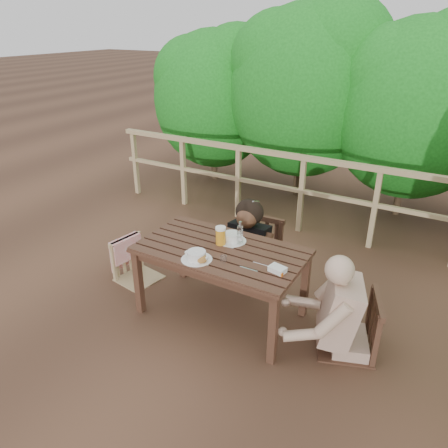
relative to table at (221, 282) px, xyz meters
The scene contains 16 objects.
ground 0.34m from the table, ahead, with size 60.00×60.00×0.00m, color brown.
table is the anchor object (origin of this frame).
chair_left 1.05m from the table, behind, with size 0.41×0.41×0.81m, color tan.
chair_far 0.89m from the table, 96.33° to the left, with size 0.51×0.51×1.03m, color #3D2519.
chair_right 1.15m from the table, ahead, with size 0.47×0.47×0.95m, color #3D2519.
woman 0.95m from the table, 96.19° to the left, with size 0.53×0.65×1.32m, color black, non-canonical shape.
diner_right 1.23m from the table, ahead, with size 0.57×0.70×1.41m, color tan, non-canonical shape.
railing 2.01m from the table, 90.00° to the left, with size 5.60×0.10×1.01m, color tan.
hedge_row 3.58m from the table, 82.87° to the left, with size 6.60×1.60×3.80m, color #176919, non-canonical shape.
soup_near 0.47m from the table, 108.00° to the right, with size 0.26×0.26×0.09m, color white.
soup_far 0.42m from the table, 87.29° to the left, with size 0.26×0.26×0.09m, color silver.
bread_roll 0.46m from the table, 99.91° to the right, with size 0.14×0.10×0.08m, color #A15F34.
beer_glass 0.43m from the table, 122.86° to the left, with size 0.09×0.09×0.18m, color gold.
bottle 0.49m from the table, 59.15° to the left, with size 0.05×0.05×0.23m, color silver.
tumbler 0.43m from the table, 54.86° to the right, with size 0.06×0.06×0.07m, color white.
butter_tub 0.69m from the table, 10.45° to the right, with size 0.13×0.10×0.06m, color white.
Camera 1 is at (1.65, -2.81, 2.48)m, focal length 34.22 mm.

